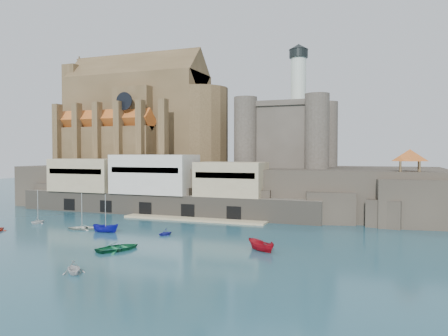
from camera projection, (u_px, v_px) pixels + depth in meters
ground at (136, 235)px, 71.10m from camera, size 300.00×300.00×0.00m
promontory at (222, 187)px, 107.79m from camera, size 100.00×36.00×10.00m
quay at (153, 186)px, 96.06m from camera, size 70.00×12.00×13.05m
church at (143, 121)px, 117.99m from camera, size 47.00×25.93×30.51m
castle_keep at (288, 132)px, 103.15m from camera, size 21.20×21.20×29.30m
rock_outcrop at (409, 204)px, 80.23m from camera, size 14.50×10.50×8.70m
pavilion at (410, 157)px, 80.07m from camera, size 6.40×6.40×5.40m
boat_1 at (74, 273)px, 48.62m from camera, size 3.22×3.29×3.32m
boat_2 at (106, 232)px, 73.82m from camera, size 2.01×1.97×4.67m
boat_3 at (118, 250)px, 60.23m from camera, size 4.55×3.23×6.25m
boat_4 at (38, 224)px, 82.68m from camera, size 2.81×1.92×3.05m
boat_5 at (261, 251)px, 59.82m from camera, size 2.48×2.47×4.71m
boat_6 at (82, 229)px, 76.62m from camera, size 2.30×3.79×5.11m
boat_7 at (165, 235)px, 71.12m from camera, size 2.72×2.20×2.73m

